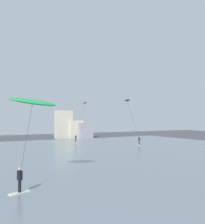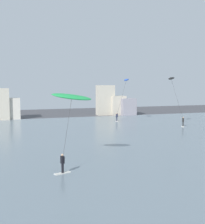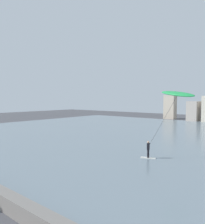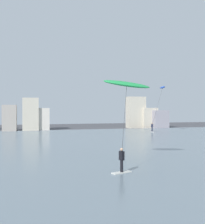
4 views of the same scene
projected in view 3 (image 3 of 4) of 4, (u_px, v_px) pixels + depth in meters
seawall_barrier at (26, 212)px, 10.74m from camera, size 60.00×0.70×0.86m
water_bay at (202, 140)px, 31.17m from camera, size 84.00×52.00×0.10m
kitesurfer_green at (175, 98)px, 22.69m from camera, size 4.15×4.50×6.69m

